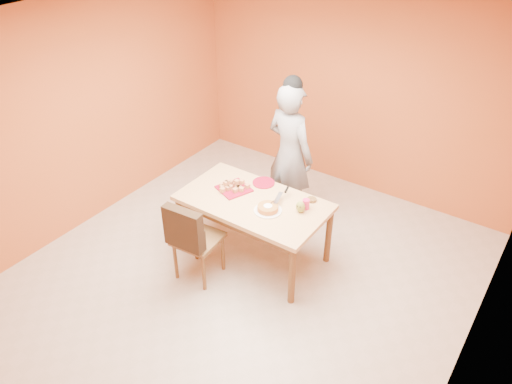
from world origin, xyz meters
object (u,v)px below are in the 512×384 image
Objects in this scene: red_dinner_plate at (264,183)px; sponge_cake at (268,208)px; person at (290,155)px; dining_chair at (196,238)px; checker_tin at (312,200)px; dining_table at (253,208)px; magenta_glass at (306,204)px; egg_ornament at (300,207)px; pastry_platter at (234,189)px.

sponge_cake is at bearing -51.41° from red_dinner_plate.
dining_chair is at bearing 92.45° from person.
dining_chair is at bearing -130.56° from checker_tin.
red_dinner_plate is at bearing 73.45° from dining_chair.
dining_table is 7.24× the size of sponge_cake.
dining_chair is 0.55× the size of person.
red_dinner_plate is 0.66m from magenta_glass.
red_dinner_plate is (-0.10, 0.35, 0.10)m from dining_table.
dining_chair is 1.55m from person.
pastry_platter is at bearing 162.47° from egg_ornament.
person is 0.86m from pastry_platter.
pastry_platter is at bearing -124.12° from red_dinner_plate.
egg_ornament is at bearing 36.14° from dining_chair.
dining_table is 0.32m from pastry_platter.
person reaches higher than egg_ornament.
checker_tin is at bearing 149.96° from person.
person is 1.00m from sponge_cake.
egg_ornament is at bearing -89.65° from checker_tin.
checker_tin is (-0.02, 0.16, -0.04)m from magenta_glass.
checker_tin is at bearing 19.70° from pastry_platter.
red_dinner_plate is (0.20, 0.29, -0.00)m from pastry_platter.
red_dinner_plate is at bearing 98.33° from person.
pastry_platter is 0.85m from magenta_glass.
dining_chair is at bearing -90.05° from pastry_platter.
sponge_cake is (0.54, 0.54, 0.28)m from dining_chair.
person is at bearing 132.11° from magenta_glass.
red_dinner_plate is at bearing 55.88° from pastry_platter.
dining_chair is at bearing -116.30° from dining_table.
person is (0.23, 1.49, 0.39)m from dining_chair.
person is at bearing 87.25° from red_dinner_plate.
egg_ornament is (0.83, 0.72, 0.31)m from dining_chair.
checker_tin is (0.29, 0.42, -0.02)m from sponge_cake.
pastry_platter is at bearing 85.16° from dining_chair.
egg_ornament is 0.09m from magenta_glass.
person reaches higher than dining_chair.
egg_ornament is at bearing 139.03° from person.
red_dinner_plate is at bearing 137.59° from egg_ornament.
dining_chair is 1.02m from red_dinner_plate.
checker_tin is at bearing 69.50° from egg_ornament.
sponge_cake is at bearing -17.38° from dining_table.
dining_table is at bearing 106.14° from person.
dining_chair is 0.81m from sponge_cake.
person is at bearing 95.06° from dining_table.
egg_ornament is at bearing 3.32° from pastry_platter.
dining_chair reaches higher than dining_table.
dining_chair is 3.08× the size of pastry_platter.
egg_ornament reaches higher than dining_table.
egg_ornament is 0.25m from checker_tin.
magenta_glass reaches higher than sponge_cake.
pastry_platter is 0.83m from egg_ornament.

